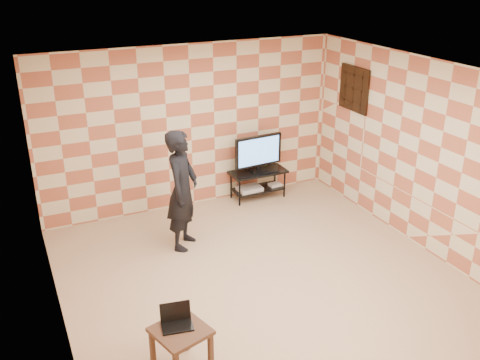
% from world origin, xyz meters
% --- Properties ---
extents(floor, '(5.00, 5.00, 0.00)m').
position_xyz_m(floor, '(0.00, 0.00, 0.00)').
color(floor, tan).
rests_on(floor, ground).
extents(wall_back, '(5.00, 0.02, 2.70)m').
position_xyz_m(wall_back, '(0.00, 2.50, 1.35)').
color(wall_back, beige).
rests_on(wall_back, ground).
extents(wall_front, '(5.00, 0.02, 2.70)m').
position_xyz_m(wall_front, '(0.00, -2.50, 1.35)').
color(wall_front, beige).
rests_on(wall_front, ground).
extents(wall_left, '(0.02, 5.00, 2.70)m').
position_xyz_m(wall_left, '(-2.50, 0.00, 1.35)').
color(wall_left, beige).
rests_on(wall_left, ground).
extents(wall_right, '(0.02, 5.00, 2.70)m').
position_xyz_m(wall_right, '(2.50, 0.00, 1.35)').
color(wall_right, beige).
rests_on(wall_right, ground).
extents(ceiling, '(5.00, 5.00, 0.02)m').
position_xyz_m(ceiling, '(0.00, 0.00, 2.70)').
color(ceiling, white).
rests_on(ceiling, wall_back).
extents(wall_art, '(0.04, 0.72, 0.72)m').
position_xyz_m(wall_art, '(2.47, 1.55, 1.95)').
color(wall_art, black).
rests_on(wall_art, wall_right).
extents(tv_stand, '(0.98, 0.44, 0.50)m').
position_xyz_m(tv_stand, '(1.10, 2.24, 0.37)').
color(tv_stand, black).
rests_on(tv_stand, floor).
extents(tv, '(0.88, 0.18, 0.64)m').
position_xyz_m(tv, '(1.10, 2.23, 0.85)').
color(tv, black).
rests_on(tv, tv_stand).
extents(dvd_player, '(0.42, 0.30, 0.07)m').
position_xyz_m(dvd_player, '(0.93, 2.21, 0.21)').
color(dvd_player, '#B2B2B4').
rests_on(dvd_player, tv_stand).
extents(game_console, '(0.22, 0.17, 0.05)m').
position_xyz_m(game_console, '(1.42, 2.20, 0.20)').
color(game_console, silver).
rests_on(game_console, tv_stand).
extents(side_table, '(0.63, 0.63, 0.50)m').
position_xyz_m(side_table, '(-1.50, -1.24, 0.41)').
color(side_table, '#3D2316').
rests_on(side_table, floor).
extents(laptop, '(0.35, 0.30, 0.21)m').
position_xyz_m(laptop, '(-1.51, -1.14, 0.55)').
color(laptop, black).
rests_on(laptop, side_table).
extents(person, '(0.73, 0.77, 1.76)m').
position_xyz_m(person, '(-0.63, 1.18, 0.88)').
color(person, black).
rests_on(person, floor).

